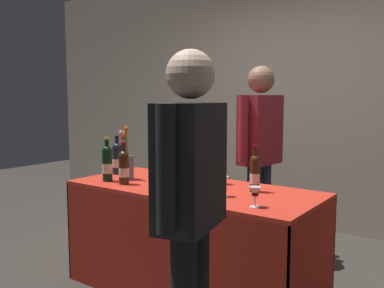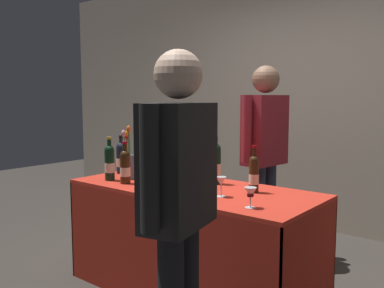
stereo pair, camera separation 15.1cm
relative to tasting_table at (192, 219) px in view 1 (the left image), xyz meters
The scene contains 15 objects.
back_partition 2.21m from the tasting_table, 90.00° to the left, with size 7.77×0.12×2.87m, color #B2A893.
tasting_table is the anchor object (origin of this frame).
featured_wine_bottle 0.86m from the tasting_table, behind, with size 0.08×0.08×0.31m.
display_bottle_0 0.61m from the tasting_table, 154.15° to the right, with size 0.07×0.07×0.30m.
display_bottle_1 0.45m from the tasting_table, 132.55° to the right, with size 0.07×0.07×0.35m.
display_bottle_2 0.76m from the tasting_table, 161.49° to the right, with size 0.08×0.08×0.33m.
display_bottle_3 0.36m from the tasting_table, 132.36° to the left, with size 0.07×0.07×0.30m.
display_bottle_4 0.43m from the tasting_table, 68.16° to the left, with size 0.07×0.07×0.34m.
display_bottle_5 0.57m from the tasting_table, 15.30° to the left, with size 0.07×0.07×0.31m.
wine_glass_near_vendor 0.73m from the tasting_table, 20.97° to the right, with size 0.07×0.07×0.12m.
wine_glass_mid 0.48m from the tasting_table, 19.80° to the right, with size 0.07×0.07×0.13m.
flower_vase 0.67m from the tasting_table, behind, with size 0.11×0.11×0.41m.
brochure_stand 0.34m from the tasting_table, 17.13° to the right, with size 0.15×0.01×0.16m, color silver.
vendor_presenter 0.98m from the tasting_table, 84.55° to the left, with size 0.25×0.57×1.65m.
taster_foreground_right 1.10m from the tasting_table, 54.44° to the right, with size 0.29×0.56×1.59m.
Camera 1 is at (1.69, -2.33, 1.38)m, focal length 39.24 mm.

